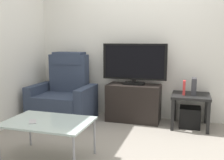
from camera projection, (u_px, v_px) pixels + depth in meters
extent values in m
plane|color=gray|center=(130.00, 141.00, 3.28)|extent=(6.40, 6.40, 0.00)
cube|color=silver|center=(147.00, 39.00, 4.14)|extent=(6.40, 0.06, 2.60)
cube|color=silver|center=(1.00, 38.00, 3.61)|extent=(0.06, 4.48, 2.60)
cube|color=black|center=(134.00, 103.00, 4.09)|extent=(0.84, 0.41, 0.58)
cube|color=black|center=(131.00, 98.00, 3.88)|extent=(0.77, 0.02, 0.02)
cube|color=black|center=(132.00, 95.00, 3.93)|extent=(0.34, 0.11, 0.04)
cube|color=black|center=(134.00, 83.00, 4.06)|extent=(0.32, 0.20, 0.03)
cube|color=black|center=(134.00, 81.00, 4.05)|extent=(0.06, 0.04, 0.05)
cube|color=black|center=(134.00, 62.00, 4.01)|extent=(1.01, 0.05, 0.56)
cube|color=black|center=(134.00, 62.00, 3.98)|extent=(0.93, 0.01, 0.50)
cube|color=#2D384C|center=(62.00, 107.00, 4.14)|extent=(0.70, 0.72, 0.42)
cube|color=#2D384C|center=(69.00, 73.00, 4.31)|extent=(0.64, 0.20, 0.62)
cube|color=#2D384C|center=(69.00, 58.00, 4.29)|extent=(0.50, 0.26, 0.20)
cube|color=#2D384C|center=(39.00, 101.00, 4.25)|extent=(0.14, 0.68, 0.56)
cube|color=#2D384C|center=(87.00, 105.00, 4.01)|extent=(0.14, 0.68, 0.56)
cube|color=black|center=(191.00, 96.00, 3.76)|extent=(0.54, 0.54, 0.04)
cube|color=black|center=(173.00, 115.00, 3.64)|extent=(0.04, 0.04, 0.45)
cube|color=black|center=(208.00, 118.00, 3.50)|extent=(0.04, 0.04, 0.45)
cube|color=black|center=(174.00, 107.00, 4.09)|extent=(0.04, 0.04, 0.45)
cube|color=black|center=(206.00, 109.00, 3.95)|extent=(0.04, 0.04, 0.45)
cube|color=black|center=(190.00, 117.00, 3.81)|extent=(0.30, 0.30, 0.30)
cube|color=red|center=(184.00, 87.00, 3.75)|extent=(0.04, 0.14, 0.21)
cube|color=#333338|center=(194.00, 86.00, 3.74)|extent=(0.07, 0.20, 0.24)
cube|color=#B2C6C1|center=(48.00, 122.00, 2.72)|extent=(0.90, 0.60, 0.02)
cylinder|color=gray|center=(74.00, 157.00, 2.38)|extent=(0.02, 0.02, 0.41)
cylinder|color=gray|center=(30.00, 129.00, 3.13)|extent=(0.02, 0.02, 0.41)
cylinder|color=gray|center=(95.00, 136.00, 2.89)|extent=(0.02, 0.02, 0.41)
cube|color=#B7B7BC|center=(33.00, 122.00, 2.68)|extent=(0.14, 0.16, 0.01)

